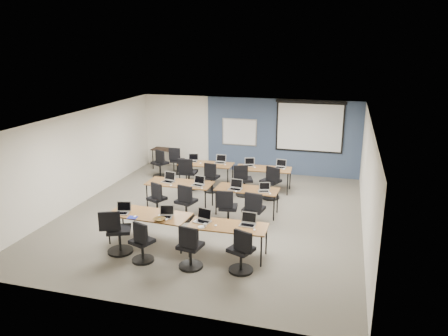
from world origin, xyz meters
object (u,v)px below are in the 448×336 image
(task_chair_6, at_px, (227,211))
(task_chair_7, at_px, (254,214))
(task_chair_3, at_px, (241,254))
(task_chair_11, at_px, (271,185))
(laptop_2, at_px, (203,218))
(laptop_0, at_px, (122,210))
(training_table_mid_left, at_px, (180,184))
(task_chair_9, at_px, (211,180))
(utility_table, at_px, (165,151))
(training_table_front_right, at_px, (228,227))
(task_chair_2, at_px, (190,251))
(spare_chair_b, at_px, (160,166))
(training_table_back_right, at_px, (263,170))
(laptop_7, at_px, (264,189))
(laptop_9, at_px, (220,161))
(laptop_6, at_px, (236,187))
(task_chair_4, at_px, (157,202))
(laptop_1, at_px, (166,214))
(projector_screen, at_px, (310,124))
(laptop_5, at_px, (199,183))
(training_table_front_left, at_px, (150,216))
(task_chair_8, at_px, (188,176))
(whiteboard, at_px, (239,132))
(laptop_8, at_px, (193,160))
(laptop_3, at_px, (248,222))
(task_chair_5, at_px, (186,205))
(task_chair_0, at_px, (117,235))
(training_table_back_left, at_px, (206,165))
(laptop_11, at_px, (281,166))
(task_chair_10, at_px, (243,183))
(task_chair_1, at_px, (142,245))
(spare_chair_a, at_px, (177,163))
(laptop_4, at_px, (169,179))

(task_chair_6, xyz_separation_m, task_chair_7, (0.70, -0.03, 0.02))
(task_chair_3, xyz_separation_m, task_chair_11, (-0.17, 4.56, 0.02))
(laptop_2, bearing_deg, laptop_0, -163.79)
(laptop_2, bearing_deg, training_table_mid_left, 136.50)
(task_chair_3, relative_size, task_chair_9, 1.02)
(utility_table, bearing_deg, training_table_front_right, -53.65)
(task_chair_9, relative_size, utility_table, 1.02)
(task_chair_2, xyz_separation_m, spare_chair_b, (-3.22, 5.80, 0.01))
(training_table_front_right, height_order, task_chair_6, task_chair_6)
(training_table_back_right, bearing_deg, laptop_7, -82.24)
(laptop_9, bearing_deg, task_chair_11, -27.66)
(laptop_6, bearing_deg, training_table_mid_left, -178.55)
(task_chair_4, bearing_deg, laptop_1, -35.00)
(projector_screen, xyz_separation_m, laptop_5, (-2.67, -4.10, -1.09))
(training_table_front_left, height_order, laptop_7, laptop_7)
(task_chair_7, xyz_separation_m, task_chair_8, (-2.70, 2.55, 0.01))
(training_table_mid_left, bearing_deg, task_chair_7, -22.85)
(whiteboard, relative_size, laptop_8, 3.82)
(task_chair_11, bearing_deg, projector_screen, 96.35)
(laptop_1, distance_m, task_chair_4, 1.99)
(laptop_0, distance_m, laptop_2, 1.99)
(laptop_5, distance_m, laptop_6, 1.09)
(laptop_3, xyz_separation_m, task_chair_5, (-2.03, 1.51, -0.38))
(task_chair_6, bearing_deg, training_table_mid_left, 141.43)
(laptop_2, height_order, spare_chair_b, spare_chair_b)
(training_table_back_right, height_order, spare_chair_b, spare_chair_b)
(task_chair_0, distance_m, laptop_5, 3.18)
(task_chair_4, bearing_deg, training_table_back_left, 105.54)
(laptop_2, distance_m, laptop_11, 4.92)
(projector_screen, distance_m, task_chair_10, 3.47)
(training_table_back_right, bearing_deg, projector_screen, 54.34)
(task_chair_7, distance_m, utility_table, 6.35)
(training_table_front_right, xyz_separation_m, task_chair_11, (0.29, 3.92, -0.25))
(laptop_3, bearing_deg, task_chair_6, 123.85)
(laptop_7, relative_size, laptop_8, 0.89)
(laptop_0, xyz_separation_m, task_chair_6, (2.14, 1.56, -0.38))
(task_chair_7, xyz_separation_m, laptop_11, (0.18, 3.34, 0.36))
(task_chair_1, xyz_separation_m, utility_table, (-2.41, 6.95, 0.26))
(task_chair_4, relative_size, task_chair_7, 0.94)
(training_table_mid_left, relative_size, task_chair_10, 1.85)
(training_table_back_left, relative_size, task_chair_8, 1.69)
(laptop_3, relative_size, laptop_7, 1.16)
(task_chair_7, relative_size, spare_chair_a, 1.05)
(task_chair_0, xyz_separation_m, task_chair_6, (1.98, 2.13, -0.03))
(task_chair_5, distance_m, task_chair_9, 2.36)
(laptop_5, bearing_deg, laptop_4, -172.63)
(whiteboard, height_order, projector_screen, projector_screen)
(task_chair_5, bearing_deg, whiteboard, 101.15)
(projector_screen, distance_m, laptop_9, 3.38)
(laptop_6, relative_size, task_chair_7, 0.34)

